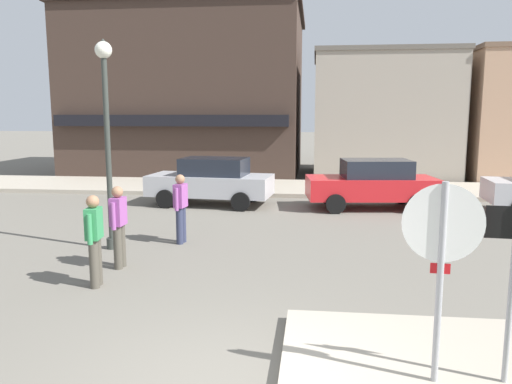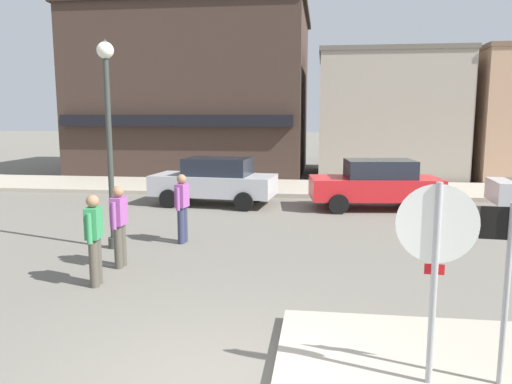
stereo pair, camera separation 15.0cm
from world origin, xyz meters
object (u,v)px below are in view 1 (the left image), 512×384
at_px(parked_car_nearest, 211,181).
at_px(pedestrian_kerb_side, 119,224).
at_px(pedestrian_crossing_far, 94,238).
at_px(one_way_sign, 512,275).
at_px(stop_sign, 441,257).
at_px(parked_car_second, 372,183).
at_px(pedestrian_crossing_near, 181,206).
at_px(lamp_post, 106,115).

distance_m(parked_car_nearest, pedestrian_kerb_side, 6.93).
bearing_deg(pedestrian_crossing_far, one_way_sign, -25.44).
distance_m(stop_sign, parked_car_second, 10.83).
xyz_separation_m(parked_car_second, pedestrian_kerb_side, (-5.57, -6.90, 0.06)).
height_order(one_way_sign, pedestrian_kerb_side, one_way_sign).
bearing_deg(parked_car_nearest, pedestrian_kerb_side, -93.23).
bearing_deg(pedestrian_kerb_side, pedestrian_crossing_near, 70.70).
xyz_separation_m(pedestrian_crossing_near, pedestrian_kerb_side, (-0.69, -1.98, 0.00)).
relative_size(parked_car_nearest, pedestrian_crossing_far, 2.58).
distance_m(stop_sign, lamp_post, 7.91).
bearing_deg(pedestrian_crossing_far, pedestrian_kerb_side, 90.02).
bearing_deg(stop_sign, parked_car_nearest, 113.34).
distance_m(pedestrian_crossing_near, pedestrian_kerb_side, 2.10).
bearing_deg(stop_sign, pedestrian_kerb_side, 142.40).
xyz_separation_m(one_way_sign, pedestrian_kerb_side, (-5.79, 3.83, -0.46)).
height_order(stop_sign, parked_car_nearest, stop_sign).
bearing_deg(parked_car_nearest, pedestrian_crossing_far, -92.79).
relative_size(stop_sign, one_way_sign, 1.10).
relative_size(pedestrian_crossing_near, pedestrian_crossing_far, 1.00).
bearing_deg(stop_sign, pedestrian_crossing_far, 150.89).
bearing_deg(parked_car_nearest, lamp_post, -101.18).
xyz_separation_m(stop_sign, parked_car_nearest, (-4.66, 10.81, -0.71)).
xyz_separation_m(one_way_sign, pedestrian_crossing_far, (-5.79, 2.75, -0.46)).
bearing_deg(pedestrian_crossing_far, parked_car_nearest, 87.21).
bearing_deg(stop_sign, parked_car_second, 87.25).
xyz_separation_m(one_way_sign, pedestrian_crossing_near, (-5.10, 5.81, -0.46)).
xyz_separation_m(lamp_post, parked_car_nearest, (1.11, 5.59, -2.15)).
height_order(parked_car_nearest, pedestrian_crossing_near, pedestrian_crossing_near).
distance_m(stop_sign, pedestrian_crossing_far, 5.82).
xyz_separation_m(pedestrian_crossing_far, pedestrian_kerb_side, (-0.00, 1.08, 0.00)).
bearing_deg(pedestrian_crossing_far, stop_sign, -29.11).
bearing_deg(pedestrian_crossing_far, lamp_post, 106.58).
bearing_deg(pedestrian_crossing_near, pedestrian_crossing_far, -102.77).
distance_m(lamp_post, pedestrian_crossing_near, 2.60).
height_order(parked_car_nearest, parked_car_second, same).
bearing_deg(pedestrian_crossing_near, stop_sign, -53.40).
height_order(one_way_sign, lamp_post, lamp_post).
bearing_deg(one_way_sign, stop_sign, -175.32).
bearing_deg(lamp_post, parked_car_second, 41.55).
height_order(one_way_sign, pedestrian_crossing_near, one_way_sign).
bearing_deg(pedestrian_kerb_side, parked_car_nearest, 86.77).
distance_m(parked_car_second, pedestrian_kerb_side, 8.87).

